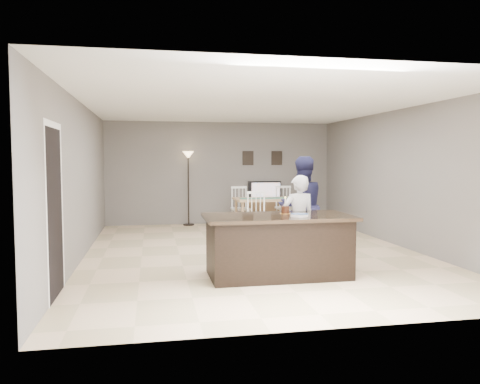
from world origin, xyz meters
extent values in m
plane|color=#D7B48A|center=(0.00, 0.00, 0.00)|extent=(8.00, 8.00, 0.00)
plane|color=slate|center=(0.00, 4.00, 1.35)|extent=(6.00, 0.00, 6.00)
plane|color=slate|center=(0.00, -4.00, 1.35)|extent=(6.00, 0.00, 6.00)
plane|color=slate|center=(-3.00, 0.00, 1.35)|extent=(0.00, 8.00, 8.00)
plane|color=slate|center=(3.00, 0.00, 1.35)|extent=(0.00, 8.00, 8.00)
plane|color=white|center=(0.00, 0.00, 2.70)|extent=(8.00, 8.00, 0.00)
cube|color=black|center=(0.00, -1.80, 0.42)|extent=(2.00, 1.00, 0.85)
cube|color=black|center=(0.00, -1.80, 0.88)|extent=(2.15, 1.10, 0.05)
cube|color=brown|center=(1.20, 3.77, 0.30)|extent=(1.20, 0.40, 0.60)
imported|color=black|center=(1.20, 3.84, 0.86)|extent=(0.91, 0.12, 0.53)
plane|color=orange|center=(1.20, 3.76, 0.87)|extent=(0.78, 0.00, 0.78)
cube|color=black|center=(0.75, 3.98, 1.75)|extent=(0.30, 0.02, 0.38)
cube|color=black|center=(1.55, 3.98, 1.75)|extent=(0.30, 0.02, 0.38)
plane|color=black|center=(-2.99, -2.30, 1.05)|extent=(0.00, 2.10, 2.10)
plane|color=white|center=(-2.99, -2.30, 2.14)|extent=(0.00, 1.02, 1.02)
imported|color=silver|center=(0.49, -1.25, 0.73)|extent=(0.56, 0.39, 1.47)
imported|color=#1B1B3C|center=(0.79, -0.50, 0.88)|extent=(0.98, 0.83, 1.77)
cylinder|color=gold|center=(0.16, -1.62, 0.90)|extent=(0.16, 0.16, 0.00)
cylinder|color=#3D1E10|center=(0.16, -1.62, 0.96)|extent=(0.12, 0.12, 0.11)
cylinder|color=white|center=(0.16, -1.62, 1.07)|extent=(0.02, 0.02, 0.12)
sphere|color=#FFBF4C|center=(0.16, -1.62, 1.14)|extent=(0.02, 0.02, 0.02)
cylinder|color=white|center=(0.26, -2.02, 0.91)|extent=(0.26, 0.26, 0.01)
cylinder|color=white|center=(0.26, -2.02, 0.92)|extent=(0.26, 0.26, 0.01)
cylinder|color=white|center=(0.26, -2.02, 0.93)|extent=(0.26, 0.26, 0.01)
cylinder|color=#2D508C|center=(0.26, -2.02, 0.94)|extent=(0.26, 0.26, 0.00)
cube|color=#9F7F56|center=(0.96, 2.32, 0.77)|extent=(1.71, 0.97, 0.04)
cylinder|color=#9F7F56|center=(0.20, 1.91, 0.38)|extent=(0.06, 0.06, 0.75)
cylinder|color=#9F7F56|center=(1.72, 2.72, 0.38)|extent=(0.06, 0.06, 0.75)
cube|color=#447B64|center=(0.96, 2.32, 0.80)|extent=(1.49, 0.39, 0.01)
cube|color=white|center=(0.39, 1.57, 0.48)|extent=(0.45, 0.43, 0.04)
cylinder|color=white|center=(0.21, 1.40, 0.23)|extent=(0.03, 0.03, 0.46)
cylinder|color=white|center=(0.56, 1.74, 0.23)|extent=(0.03, 0.03, 0.46)
cube|color=white|center=(0.39, 1.38, 1.01)|extent=(0.40, 0.04, 0.05)
cube|color=white|center=(1.55, 1.58, 0.48)|extent=(0.45, 0.43, 0.04)
cylinder|color=white|center=(1.37, 1.41, 0.23)|extent=(0.03, 0.03, 0.46)
cylinder|color=white|center=(1.73, 1.75, 0.23)|extent=(0.03, 0.03, 0.46)
cube|color=white|center=(1.55, 1.39, 1.01)|extent=(0.40, 0.04, 0.05)
cube|color=white|center=(0.37, 3.05, 0.48)|extent=(0.45, 0.43, 0.04)
cylinder|color=white|center=(0.55, 3.22, 0.23)|extent=(0.03, 0.03, 0.46)
cylinder|color=white|center=(0.19, 2.88, 0.23)|extent=(0.03, 0.03, 0.46)
cube|color=white|center=(0.37, 3.24, 1.01)|extent=(0.40, 0.04, 0.05)
cube|color=white|center=(1.53, 3.07, 0.48)|extent=(0.45, 0.43, 0.04)
cylinder|color=white|center=(1.71, 3.24, 0.23)|extent=(0.03, 0.03, 0.46)
cylinder|color=white|center=(1.36, 2.89, 0.23)|extent=(0.03, 0.03, 0.46)
cube|color=white|center=(1.53, 3.26, 1.01)|extent=(0.40, 0.04, 0.05)
cylinder|color=black|center=(-0.87, 3.79, 0.02)|extent=(0.29, 0.29, 0.03)
cylinder|color=black|center=(-0.87, 3.79, 0.90)|extent=(0.04, 0.04, 1.77)
cone|color=#F9CB89|center=(-0.87, 3.79, 1.83)|extent=(0.29, 0.29, 0.18)
camera|label=1|loc=(-1.81, -8.37, 1.72)|focal=35.00mm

